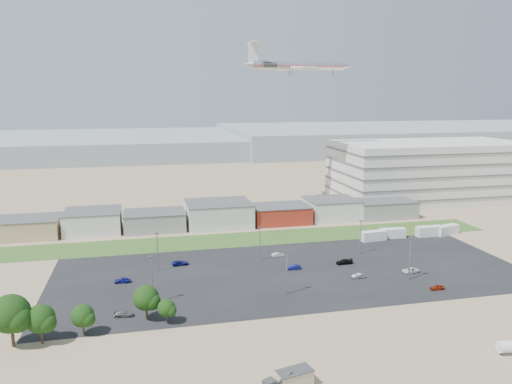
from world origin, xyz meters
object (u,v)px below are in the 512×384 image
object	(u,v)px
parked_car_7	(294,267)
parked_car_9	(180,263)
box_trailer_a	(374,236)
parked_car_0	(410,270)
airliner	(299,65)
parked_car_11	(278,255)
tree_far_left	(11,318)
parked_car_12	(344,262)
parked_car_1	(359,276)
parked_car_2	(437,287)
parked_car_10	(124,314)
portable_shed	(295,379)
parked_car_5	(122,280)
storage_tank_nw	(510,347)

from	to	relation	value
parked_car_7	parked_car_9	xyz separation A→B (m)	(-28.68, 10.02, 0.00)
box_trailer_a	parked_car_0	world-z (taller)	box_trailer_a
airliner	parked_car_11	distance (m)	89.86
tree_far_left	parked_car_12	world-z (taller)	tree_far_left
parked_car_1	parked_car_7	world-z (taller)	parked_car_7
parked_car_2	parked_car_10	world-z (taller)	parked_car_10
box_trailer_a	parked_car_10	xyz separation A→B (m)	(-74.51, -38.85, -0.93)
tree_far_left	parked_car_7	bearing A→B (deg)	24.24
parked_car_7	parked_car_12	world-z (taller)	parked_car_12
tree_far_left	parked_car_10	bearing A→B (deg)	23.99
parked_car_11	parked_car_10	bearing A→B (deg)	119.24
parked_car_1	parked_car_2	size ratio (longest dim) A/B	1.07
parked_car_0	portable_shed	bearing A→B (deg)	-51.73
box_trailer_a	tree_far_left	xyz separation A→B (m)	(-93.59, -47.34, 4.07)
parked_car_10	parked_car_0	bearing A→B (deg)	-74.11
parked_car_0	parked_car_5	distance (m)	72.33
box_trailer_a	parked_car_7	distance (m)	37.61
parked_car_7	tree_far_left	bearing A→B (deg)	-65.75
storage_tank_nw	airliner	distance (m)	137.93
portable_shed	parked_car_5	size ratio (longest dim) A/B	1.47
parked_car_10	parked_car_12	distance (m)	60.49
storage_tank_nw	parked_car_12	bearing A→B (deg)	100.82
airliner	parked_car_2	world-z (taller)	airliner
box_trailer_a	airliner	size ratio (longest dim) A/B	0.18
parked_car_9	storage_tank_nw	bearing A→B (deg)	-140.87
airliner	parked_car_7	xyz separation A→B (m)	(-24.80, -76.58, -55.74)
portable_shed	parked_car_10	bearing A→B (deg)	116.69
storage_tank_nw	portable_shed	bearing A→B (deg)	-178.11
parked_car_9	parked_car_12	xyz separation A→B (m)	(43.22, -8.93, 0.04)
parked_car_12	parked_car_2	bearing A→B (deg)	32.26
box_trailer_a	parked_car_9	world-z (taller)	box_trailer_a
storage_tank_nw	parked_car_2	bearing A→B (deg)	81.52
parked_car_1	tree_far_left	bearing A→B (deg)	-79.49
portable_shed	parked_car_1	distance (m)	50.95
parked_car_9	parked_car_10	xyz separation A→B (m)	(-13.76, -29.23, -0.02)
parked_car_0	parked_car_2	xyz separation A→B (m)	(0.23, -11.64, -0.05)
parked_car_11	airliner	bearing A→B (deg)	-28.72
portable_shed	airliner	size ratio (longest dim) A/B	0.12
parked_car_2	portable_shed	bearing A→B (deg)	-54.61
storage_tank_nw	parked_car_7	world-z (taller)	storage_tank_nw
airliner	parked_car_10	world-z (taller)	airliner
parked_car_5	parked_car_9	world-z (taller)	parked_car_5
storage_tank_nw	parked_car_9	world-z (taller)	storage_tank_nw
box_trailer_a	parked_car_2	xyz separation A→B (m)	(-3.45, -40.37, -0.94)
parked_car_10	airliner	bearing A→B (deg)	-27.31
parked_car_1	parked_car_10	world-z (taller)	parked_car_1
storage_tank_nw	parked_car_9	bearing A→B (deg)	131.49
portable_shed	parked_car_9	size ratio (longest dim) A/B	1.27
airliner	storage_tank_nw	bearing A→B (deg)	-90.80
box_trailer_a	parked_car_1	xyz separation A→B (m)	(-18.24, -29.29, -0.92)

